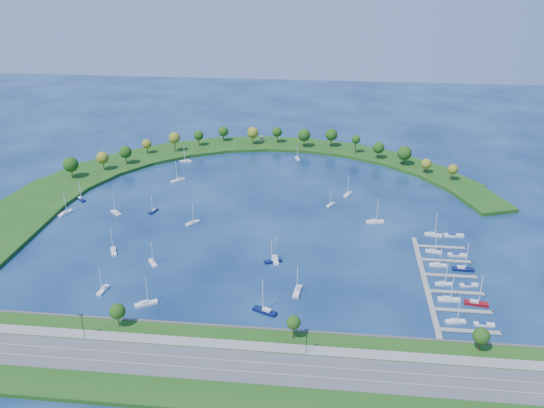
# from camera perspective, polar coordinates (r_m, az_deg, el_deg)

# --- Properties ---
(ground) EXTENTS (700.00, 700.00, 0.00)m
(ground) POSITION_cam_1_polar(r_m,az_deg,el_deg) (304.66, -1.04, -1.03)
(ground) COLOR #071943
(ground) RESTS_ON ground
(south_shoreline) EXTENTS (420.00, 43.10, 11.60)m
(south_shoreline) POSITION_cam_1_polar(r_m,az_deg,el_deg) (201.07, -5.59, -15.70)
(south_shoreline) COLOR #1B4B14
(south_shoreline) RESTS_ON ground
(breakwater) EXTENTS (286.74, 247.64, 2.00)m
(breakwater) POSITION_cam_1_polar(r_m,az_deg,el_deg) (356.40, -7.47, 2.78)
(breakwater) COLOR #1B4B14
(breakwater) RESTS_ON ground
(breakwater_trees) EXTENTS (238.57, 91.50, 13.89)m
(breakwater_trees) POSITION_cam_1_polar(r_m,az_deg,el_deg) (382.24, -1.59, 5.96)
(breakwater_trees) COLOR #382314
(breakwater_trees) RESTS_ON breakwater
(harbor_tower) EXTENTS (2.60, 2.60, 4.30)m
(harbor_tower) POSITION_cam_1_polar(r_m,az_deg,el_deg) (415.93, -1.03, 6.59)
(harbor_tower) COLOR gray
(harbor_tower) RESTS_ON breakwater
(dock_system) EXTENTS (24.28, 82.00, 1.60)m
(dock_system) POSITION_cam_1_polar(r_m,az_deg,el_deg) (253.56, 16.80, -7.63)
(dock_system) COLOR gray
(dock_system) RESTS_ON ground
(moored_boat_0) EXTENTS (5.24, 6.55, 9.76)m
(moored_boat_0) POSITION_cam_1_polar(r_m,az_deg,el_deg) (316.37, 5.96, -0.00)
(moored_boat_0) COLOR white
(moored_boat_0) RESTS_ON ground
(moored_boat_1) EXTENTS (9.62, 4.46, 13.65)m
(moored_boat_1) POSITION_cam_1_polar(r_m,az_deg,el_deg) (299.35, 10.31, -1.72)
(moored_boat_1) COLOR white
(moored_boat_1) RESTS_ON ground
(moored_boat_2) EXTENTS (9.12, 6.70, 13.31)m
(moored_boat_2) POSITION_cam_1_polar(r_m,az_deg,el_deg) (234.87, -12.57, -9.70)
(moored_boat_2) COLOR white
(moored_boat_2) RESTS_ON ground
(moored_boat_3) EXTENTS (7.44, 7.00, 11.75)m
(moored_boat_3) POSITION_cam_1_polar(r_m,az_deg,el_deg) (339.26, -18.69, 0.51)
(moored_boat_3) COLOR #0A1341
(moored_boat_3) RESTS_ON ground
(moored_boat_4) EXTENTS (10.22, 6.53, 14.61)m
(moored_boat_4) POSITION_cam_1_polar(r_m,az_deg,el_deg) (225.10, -0.72, -10.67)
(moored_boat_4) COLOR #0A1341
(moored_boat_4) RESTS_ON ground
(moored_boat_5) EXTENTS (3.19, 8.01, 11.45)m
(moored_boat_5) POSITION_cam_1_polar(r_m,az_deg,el_deg) (248.14, -16.64, -8.22)
(moored_boat_5) COLOR white
(moored_boat_5) RESTS_ON ground
(moored_boat_6) EXTENTS (3.59, 9.23, 13.22)m
(moored_boat_6) POSITION_cam_1_polar(r_m,az_deg,el_deg) (237.20, 2.58, -8.70)
(moored_boat_6) COLOR white
(moored_boat_6) RESTS_ON ground
(moored_boat_7) EXTENTS (5.55, 8.24, 11.85)m
(moored_boat_7) POSITION_cam_1_polar(r_m,az_deg,el_deg) (331.01, 7.67, 1.04)
(moored_boat_7) COLOR white
(moored_boat_7) RESTS_ON ground
(moored_boat_8) EXTENTS (7.51, 6.67, 11.58)m
(moored_boat_8) POSITION_cam_1_polar(r_m,az_deg,el_deg) (316.14, -15.44, -0.80)
(moored_boat_8) COLOR white
(moored_boat_8) RESTS_ON ground
(moored_boat_9) EXTENTS (4.10, 8.68, 12.31)m
(moored_boat_9) POSITION_cam_1_polar(r_m,az_deg,el_deg) (259.26, 0.36, -5.59)
(moored_boat_9) COLOR white
(moored_boat_9) RESTS_ON ground
(moored_boat_10) EXTENTS (7.98, 3.32, 11.38)m
(moored_boat_10) POSITION_cam_1_polar(r_m,az_deg,el_deg) (385.25, -8.67, 4.34)
(moored_boat_10) COLOR white
(moored_boat_10) RESTS_ON ground
(moored_boat_11) EXTENTS (3.88, 7.05, 9.99)m
(moored_boat_11) POSITION_cam_1_polar(r_m,az_deg,el_deg) (313.39, -11.85, -0.65)
(moored_boat_11) COLOR #0A1341
(moored_boat_11) RESTS_ON ground
(moored_boat_12) EXTENTS (3.87, 6.98, 9.88)m
(moored_boat_12) POSITION_cam_1_polar(r_m,az_deg,el_deg) (386.19, 2.58, 4.64)
(moored_boat_12) COLOR white
(moored_boat_12) RESTS_ON ground
(moored_boat_13) EXTENTS (5.54, 8.39, 12.04)m
(moored_boat_13) POSITION_cam_1_polar(r_m,az_deg,el_deg) (276.46, -15.66, -4.56)
(moored_boat_13) COLOR white
(moored_boat_13) RESTS_ON ground
(moored_boat_14) EXTENTS (8.42, 5.32, 12.02)m
(moored_boat_14) POSITION_cam_1_polar(r_m,az_deg,el_deg) (258.45, 0.12, -5.70)
(moored_boat_14) COLOR #0A1341
(moored_boat_14) RESTS_ON ground
(moored_boat_15) EXTENTS (5.95, 7.56, 11.22)m
(moored_boat_15) POSITION_cam_1_polar(r_m,az_deg,el_deg) (262.78, -11.93, -5.74)
(moored_boat_15) COLOR white
(moored_boat_15) RESTS_ON ground
(moored_boat_16) EXTENTS (6.61, 7.40, 11.44)m
(moored_boat_16) POSITION_cam_1_polar(r_m,az_deg,el_deg) (296.38, -8.00, -1.84)
(moored_boat_16) COLOR white
(moored_boat_16) RESTS_ON ground
(moored_boat_17) EXTENTS (5.42, 9.15, 13.00)m
(moored_boat_17) POSITION_cam_1_polar(r_m,az_deg,el_deg) (323.98, -20.07, -0.81)
(moored_boat_17) COLOR white
(moored_boat_17) RESTS_ON ground
(moored_boat_18) EXTENTS (8.08, 8.08, 13.12)m
(moored_boat_18) POSITION_cam_1_polar(r_m,az_deg,el_deg) (352.83, -9.43, 2.42)
(moored_boat_18) COLOR white
(moored_boat_18) RESTS_ON ground
(docked_boat_0) EXTENTS (7.94, 3.33, 11.32)m
(docked_boat_0) POSITION_cam_1_polar(r_m,az_deg,el_deg) (230.62, 17.98, -11.11)
(docked_boat_0) COLOR white
(docked_boat_0) RESTS_ON ground
(docked_boat_1) EXTENTS (7.53, 2.16, 1.53)m
(docked_boat_1) POSITION_cam_1_polar(r_m,az_deg,el_deg) (232.77, 20.56, -11.26)
(docked_boat_1) COLOR white
(docked_boat_1) RESTS_ON ground
(docked_boat_2) EXTENTS (8.78, 2.71, 12.81)m
(docked_boat_2) POSITION_cam_1_polar(r_m,az_deg,el_deg) (242.68, 17.35, -9.09)
(docked_boat_2) COLOR white
(docked_boat_2) RESTS_ON ground
(docked_boat_3) EXTENTS (9.58, 3.81, 13.70)m
(docked_boat_3) POSITION_cam_1_polar(r_m,az_deg,el_deg) (243.69, 19.86, -9.32)
(docked_boat_3) COLOR maroon
(docked_boat_3) RESTS_ON ground
(docked_boat_4) EXTENTS (7.44, 2.82, 10.67)m
(docked_boat_4) POSITION_cam_1_polar(r_m,az_deg,el_deg) (252.61, 16.90, -7.64)
(docked_boat_4) COLOR white
(docked_boat_4) RESTS_ON ground
(docked_boat_5) EXTENTS (7.91, 3.33, 1.56)m
(docked_boat_5) POSITION_cam_1_polar(r_m,az_deg,el_deg) (255.29, 19.20, -7.70)
(docked_boat_5) COLOR white
(docked_boat_5) RESTS_ON ground
(docked_boat_6) EXTENTS (7.61, 2.29, 11.12)m
(docked_boat_6) POSITION_cam_1_polar(r_m,az_deg,el_deg) (266.03, 16.35, -5.85)
(docked_boat_6) COLOR white
(docked_boat_6) RESTS_ON ground
(docked_boat_7) EXTENTS (9.45, 2.95, 13.77)m
(docked_boat_7) POSITION_cam_1_polar(r_m,az_deg,el_deg) (266.00, 18.66, -6.16)
(docked_boat_7) COLOR #0A1341
(docked_boat_7) RESTS_ON ground
(docked_boat_8) EXTENTS (7.74, 3.14, 11.05)m
(docked_boat_8) POSITION_cam_1_polar(r_m,az_deg,el_deg) (276.93, 15.95, -4.56)
(docked_boat_8) COLOR white
(docked_boat_8) RESTS_ON ground
(docked_boat_9) EXTENTS (8.72, 2.54, 1.77)m
(docked_boat_9) POSITION_cam_1_polar(r_m,az_deg,el_deg) (277.16, 18.15, -4.88)
(docked_boat_9) COLOR white
(docked_boat_9) RESTS_ON ground
(docked_boat_10) EXTENTS (8.66, 3.73, 12.33)m
(docked_boat_10) POSITION_cam_1_polar(r_m,az_deg,el_deg) (292.66, 15.92, -2.93)
(docked_boat_10) COLOR white
(docked_boat_10) RESTS_ON ground
(docked_boat_11) EXTENTS (9.68, 3.15, 1.95)m
(docked_boat_11) POSITION_cam_1_polar(r_m,az_deg,el_deg) (294.92, 17.81, -3.01)
(docked_boat_11) COLOR white
(docked_boat_11) RESTS_ON ground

